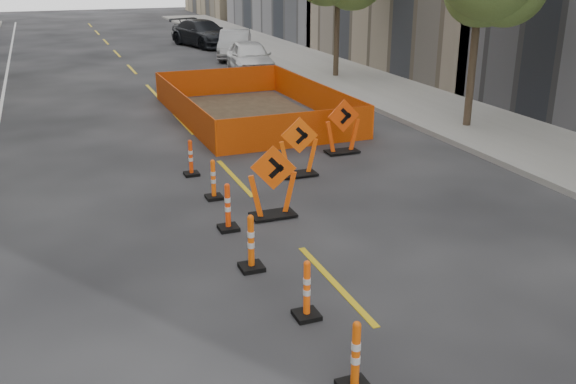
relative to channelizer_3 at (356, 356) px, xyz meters
name	(u,v)px	position (x,y,z in m)	size (l,w,h in m)	color
sidewalk_right	(482,125)	(9.97, 10.69, -0.43)	(4.00, 90.00, 0.15)	gray
channelizer_3	(356,356)	(0.00, 0.00, 0.00)	(0.40, 0.40, 1.01)	#DC5109
channelizer_4	(307,289)	(0.11, 1.85, -0.02)	(0.38, 0.38, 0.97)	#FF550A
channelizer_5	(251,242)	(-0.19, 3.71, 0.02)	(0.41, 0.41, 1.04)	#E05209
channelizer_6	(228,207)	(-0.08, 5.56, 0.00)	(0.39, 0.39, 1.00)	#F73F0A
channelizer_7	(213,179)	(0.11, 7.41, -0.03)	(0.37, 0.37, 0.94)	#FF5A0A
channelizer_8	(191,158)	(0.01, 9.27, -0.04)	(0.37, 0.37, 0.93)	#E53A09
chevron_sign_left	(273,182)	(1.00, 5.89, 0.29)	(1.06, 0.64, 1.59)	#E34C09
chevron_sign_center	(299,147)	(2.54, 8.25, 0.26)	(1.02, 0.61, 1.53)	#EE540A
chevron_sign_right	(343,126)	(4.45, 9.69, 0.28)	(1.04, 0.62, 1.56)	#DE4009
safety_fence	(251,102)	(3.42, 14.85, 0.02)	(4.93, 8.39, 1.05)	#F84F0D
parked_car_near	(250,57)	(6.10, 23.33, 0.28)	(1.84, 4.57, 1.56)	silver
parked_car_mid	(235,44)	(6.88, 28.51, 0.25)	(1.60, 4.58, 1.51)	#939498
parked_car_far	(203,33)	(6.48, 34.16, 0.30)	(2.24, 5.52, 1.60)	black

